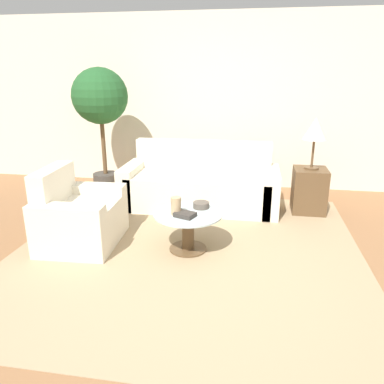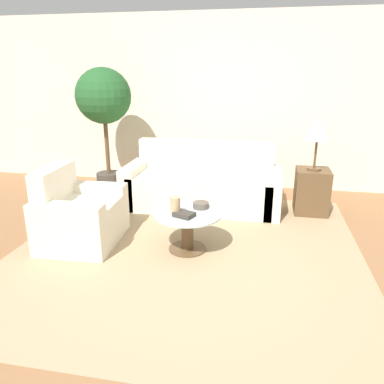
{
  "view_description": "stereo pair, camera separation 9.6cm",
  "coord_description": "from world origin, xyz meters",
  "px_view_note": "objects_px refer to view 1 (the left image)",
  "views": [
    {
      "loc": [
        0.53,
        -2.81,
        1.78
      ],
      "look_at": [
        -0.09,
        0.89,
        0.55
      ],
      "focal_mm": 35.0,
      "sensor_mm": 36.0,
      "label": 1
    },
    {
      "loc": [
        0.62,
        -2.8,
        1.78
      ],
      "look_at": [
        -0.09,
        0.89,
        0.55
      ],
      "focal_mm": 35.0,
      "sensor_mm": 36.0,
      "label": 2
    }
  ],
  "objects_px": {
    "book_stack": "(185,215)",
    "vase": "(176,206)",
    "coffee_table": "(188,226)",
    "armchair": "(77,218)",
    "potted_plant": "(100,104)",
    "table_lamp": "(315,130)",
    "sofa_main": "(200,185)",
    "bowl": "(201,205)"
  },
  "relations": [
    {
      "from": "coffee_table",
      "to": "bowl",
      "type": "xyz_separation_m",
      "value": [
        0.11,
        0.17,
        0.17
      ]
    },
    {
      "from": "bowl",
      "to": "table_lamp",
      "type": "bearing_deg",
      "value": 43.55
    },
    {
      "from": "table_lamp",
      "to": "potted_plant",
      "type": "xyz_separation_m",
      "value": [
        -2.9,
        0.29,
        0.25
      ]
    },
    {
      "from": "potted_plant",
      "to": "bowl",
      "type": "xyz_separation_m",
      "value": [
        1.65,
        -1.48,
        -0.88
      ]
    },
    {
      "from": "coffee_table",
      "to": "potted_plant",
      "type": "height_order",
      "value": "potted_plant"
    },
    {
      "from": "table_lamp",
      "to": "book_stack",
      "type": "relative_size",
      "value": 2.78
    },
    {
      "from": "sofa_main",
      "to": "potted_plant",
      "type": "relative_size",
      "value": 1.13
    },
    {
      "from": "armchair",
      "to": "table_lamp",
      "type": "xyz_separation_m",
      "value": [
        2.55,
        1.37,
        0.79
      ]
    },
    {
      "from": "coffee_table",
      "to": "bowl",
      "type": "relative_size",
      "value": 4.2
    },
    {
      "from": "vase",
      "to": "coffee_table",
      "type": "bearing_deg",
      "value": 26.07
    },
    {
      "from": "armchair",
      "to": "vase",
      "type": "relative_size",
      "value": 5.21
    },
    {
      "from": "armchair",
      "to": "table_lamp",
      "type": "height_order",
      "value": "table_lamp"
    },
    {
      "from": "potted_plant",
      "to": "vase",
      "type": "bearing_deg",
      "value": -49.87
    },
    {
      "from": "potted_plant",
      "to": "table_lamp",
      "type": "bearing_deg",
      "value": -5.7
    },
    {
      "from": "coffee_table",
      "to": "book_stack",
      "type": "distance_m",
      "value": 0.2
    },
    {
      "from": "armchair",
      "to": "potted_plant",
      "type": "relative_size",
      "value": 0.51
    },
    {
      "from": "armchair",
      "to": "book_stack",
      "type": "xyz_separation_m",
      "value": [
        1.19,
        -0.08,
        0.15
      ]
    },
    {
      "from": "potted_plant",
      "to": "bowl",
      "type": "bearing_deg",
      "value": -41.8
    },
    {
      "from": "armchair",
      "to": "bowl",
      "type": "bearing_deg",
      "value": -84.52
    },
    {
      "from": "bowl",
      "to": "book_stack",
      "type": "relative_size",
      "value": 0.72
    },
    {
      "from": "coffee_table",
      "to": "bowl",
      "type": "height_order",
      "value": "bowl"
    },
    {
      "from": "armchair",
      "to": "bowl",
      "type": "xyz_separation_m",
      "value": [
        1.31,
        0.19,
        0.16
      ]
    },
    {
      "from": "sofa_main",
      "to": "coffee_table",
      "type": "height_order",
      "value": "sofa_main"
    },
    {
      "from": "bowl",
      "to": "book_stack",
      "type": "height_order",
      "value": "bowl"
    },
    {
      "from": "vase",
      "to": "bowl",
      "type": "distance_m",
      "value": 0.32
    },
    {
      "from": "sofa_main",
      "to": "vase",
      "type": "relative_size",
      "value": 11.58
    },
    {
      "from": "armchair",
      "to": "coffee_table",
      "type": "xyz_separation_m",
      "value": [
        1.2,
        0.02,
        -0.02
      ]
    },
    {
      "from": "sofa_main",
      "to": "book_stack",
      "type": "bearing_deg",
      "value": -87.7
    },
    {
      "from": "armchair",
      "to": "coffee_table",
      "type": "relative_size",
      "value": 1.32
    },
    {
      "from": "sofa_main",
      "to": "bowl",
      "type": "bearing_deg",
      "value": -81.47
    },
    {
      "from": "book_stack",
      "to": "vase",
      "type": "bearing_deg",
      "value": 175.0
    },
    {
      "from": "table_lamp",
      "to": "book_stack",
      "type": "height_order",
      "value": "table_lamp"
    },
    {
      "from": "book_stack",
      "to": "coffee_table",
      "type": "bearing_deg",
      "value": 106.02
    },
    {
      "from": "sofa_main",
      "to": "vase",
      "type": "xyz_separation_m",
      "value": [
        -0.04,
        -1.41,
        0.21
      ]
    },
    {
      "from": "table_lamp",
      "to": "sofa_main",
      "type": "bearing_deg",
      "value": 179.82
    },
    {
      "from": "sofa_main",
      "to": "bowl",
      "type": "distance_m",
      "value": 1.21
    },
    {
      "from": "coffee_table",
      "to": "sofa_main",
      "type": "bearing_deg",
      "value": 92.92
    },
    {
      "from": "potted_plant",
      "to": "book_stack",
      "type": "distance_m",
      "value": 2.49
    },
    {
      "from": "vase",
      "to": "sofa_main",
      "type": "bearing_deg",
      "value": 88.34
    },
    {
      "from": "coffee_table",
      "to": "potted_plant",
      "type": "distance_m",
      "value": 2.49
    },
    {
      "from": "book_stack",
      "to": "armchair",
      "type": "bearing_deg",
      "value": -162.25
    },
    {
      "from": "potted_plant",
      "to": "book_stack",
      "type": "xyz_separation_m",
      "value": [
        1.53,
        -1.75,
        -0.89
      ]
    }
  ]
}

